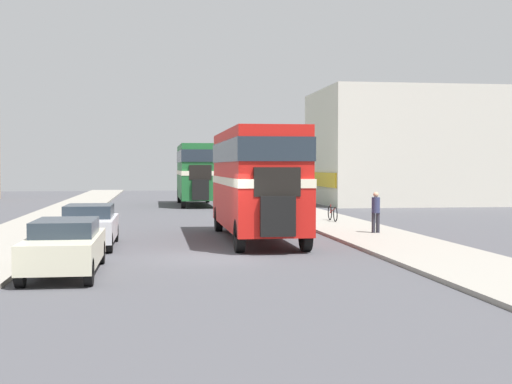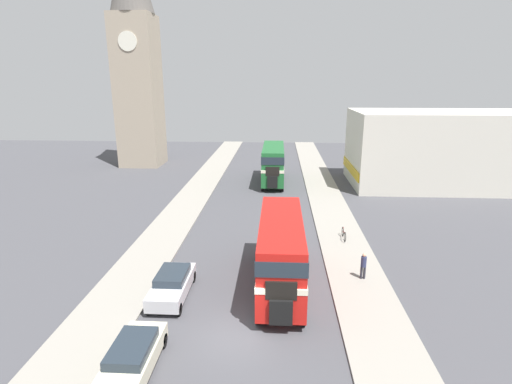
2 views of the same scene
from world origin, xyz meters
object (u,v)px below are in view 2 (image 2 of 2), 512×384
Objects in this scene: double_decker_bus at (281,247)px; car_parked_near at (131,360)px; bus_distant at (273,161)px; church_tower at (135,46)px; bicycle_on_pavement at (344,234)px; car_parked_mid at (172,284)px; pedestrian_walking at (363,264)px.

car_parked_near is (-5.98, -7.66, -1.68)m from double_decker_bus.
church_tower reaches higher than bus_distant.
bus_distant reaches higher than car_parked_near.
double_decker_bus is at bearing -123.58° from bicycle_on_pavement.
double_decker_bus reaches higher than bicycle_on_pavement.
car_parked_mid reaches higher than car_parked_near.
double_decker_bus is 8.76m from bicycle_on_pavement.
church_tower is (-23.88, 26.38, 15.27)m from bicycle_on_pavement.
bus_distant is 32.31m from car_parked_near.
pedestrian_walking is 0.91× the size of bicycle_on_pavement.
bus_distant is at bearing 103.75° from pedestrian_walking.
church_tower is at bearing 110.69° from car_parked_mid.
car_parked_mid is 40.33m from church_tower.
pedestrian_walking is 43.08m from church_tower.
double_decker_bus is at bearing -60.24° from church_tower.
bicycle_on_pavement is 38.72m from church_tower.
double_decker_bus is at bearing 52.02° from car_parked_near.
car_parked_mid is at bearing -69.31° from church_tower.
double_decker_bus is at bearing 14.40° from car_parked_mid.
car_parked_near is 2.88× the size of pedestrian_walking.
car_parked_near is 0.15× the size of church_tower.
car_parked_mid is 13.72m from bicycle_on_pavement.
pedestrian_walking is at bearing 12.71° from car_parked_mid.
church_tower is at bearing 107.75° from car_parked_near.
bus_distant is at bearing -26.90° from church_tower.
double_decker_bus is 9.86m from car_parked_near.
bus_distant reaches higher than pedestrian_walking.
bus_distant is at bearing 91.90° from double_decker_bus.
church_tower is at bearing 119.76° from double_decker_bus.
bus_distant is 26.28m from car_parked_mid.
car_parked_near is at bearing -125.92° from bicycle_on_pavement.
car_parked_mid is 0.14× the size of church_tower.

